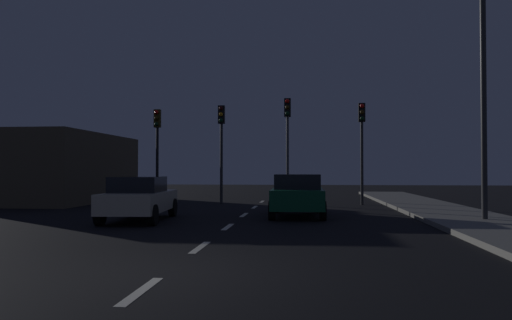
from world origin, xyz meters
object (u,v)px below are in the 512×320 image
(traffic_signal_far_right, at_px, (362,133))
(street_lamp_right, at_px, (472,80))
(traffic_signal_center_left, at_px, (221,135))
(traffic_signal_center_right, at_px, (288,130))
(traffic_signal_far_left, at_px, (157,137))
(car_adjacent_lane, at_px, (139,198))
(car_stopped_ahead, at_px, (298,195))

(traffic_signal_far_right, height_order, street_lamp_right, street_lamp_right)
(traffic_signal_center_left, bearing_deg, traffic_signal_center_right, 0.01)
(traffic_signal_far_left, distance_m, traffic_signal_center_right, 6.52)
(traffic_signal_center_left, relative_size, traffic_signal_center_right, 0.94)
(traffic_signal_center_right, relative_size, car_adjacent_lane, 1.23)
(traffic_signal_far_left, xyz_separation_m, car_stopped_ahead, (7.09, -6.13, -2.53))
(traffic_signal_far_left, bearing_deg, traffic_signal_center_left, 0.01)
(traffic_signal_center_left, relative_size, car_adjacent_lane, 1.15)
(traffic_signal_center_right, bearing_deg, traffic_signal_far_right, -0.01)
(traffic_signal_center_right, xyz_separation_m, traffic_signal_far_right, (3.56, -0.00, -0.18))
(street_lamp_right, bearing_deg, traffic_signal_far_right, 107.43)
(traffic_signal_center_left, bearing_deg, traffic_signal_far_right, 0.00)
(traffic_signal_far_left, xyz_separation_m, car_adjacent_lane, (1.93, -8.14, -2.56))
(car_stopped_ahead, height_order, car_adjacent_lane, car_stopped_ahead)
(traffic_signal_center_left, relative_size, street_lamp_right, 0.65)
(traffic_signal_far_right, bearing_deg, traffic_signal_center_right, 179.99)
(traffic_signal_far_left, distance_m, traffic_signal_center_left, 3.25)
(traffic_signal_center_right, relative_size, car_stopped_ahead, 1.31)
(traffic_signal_center_left, relative_size, car_stopped_ahead, 1.23)
(traffic_signal_far_right, relative_size, car_stopped_ahead, 1.24)
(traffic_signal_center_left, distance_m, car_adjacent_lane, 8.67)
(car_stopped_ahead, relative_size, car_adjacent_lane, 0.94)
(traffic_signal_center_right, xyz_separation_m, street_lamp_right, (6.06, -7.96, 0.88))
(traffic_signal_far_left, bearing_deg, car_stopped_ahead, -40.85)
(traffic_signal_center_right, relative_size, street_lamp_right, 0.69)
(car_stopped_ahead, xyz_separation_m, street_lamp_right, (5.49, -1.83, 3.71))
(traffic_signal_center_left, height_order, traffic_signal_center_right, traffic_signal_center_right)
(traffic_signal_far_left, bearing_deg, car_adjacent_lane, -76.67)
(traffic_signal_center_right, height_order, car_adjacent_lane, traffic_signal_center_right)
(traffic_signal_center_left, bearing_deg, traffic_signal_far_left, -179.99)
(traffic_signal_far_left, bearing_deg, traffic_signal_center_right, 0.01)
(traffic_signal_center_left, distance_m, traffic_signal_far_right, 6.83)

